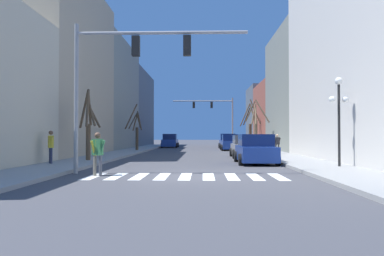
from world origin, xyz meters
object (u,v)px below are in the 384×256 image
car_at_intersection (231,143)px  car_parked_right_mid (170,141)px  car_parked_right_far (228,142)px  pedestrian_on_right_sidewalk (97,150)px  street_lamp_right_corner (339,103)px  street_tree_right_far (256,127)px  car_driving_toward_lane (245,147)px  street_tree_right_near (89,124)px  traffic_signal_near (126,64)px  pedestrian_waiting_at_curb (51,144)px  pedestrian_near_right_corner (277,142)px  street_tree_left_mid (251,126)px  traffic_signal_far (215,111)px  car_driving_away_lane (255,150)px  pedestrian_crossing_street (98,150)px  street_tree_left_near (136,130)px

car_at_intersection → car_parked_right_mid: 11.60m
car_parked_right_far → pedestrian_on_right_sidewalk: 32.25m
street_lamp_right_corner → street_tree_right_far: size_ratio=0.82×
car_driving_toward_lane → pedestrian_on_right_sidewalk: size_ratio=2.62×
street_tree_right_near → car_driving_toward_lane: bearing=29.0°
car_at_intersection → traffic_signal_near: bearing=166.0°
car_parked_right_mid → street_tree_right_far: street_tree_right_far is taller
car_driving_toward_lane → pedestrian_waiting_at_curb: bearing=126.4°
car_driving_toward_lane → pedestrian_near_right_corner: bearing=-47.8°
pedestrian_waiting_at_curb → car_parked_right_mid: bearing=141.0°
car_parked_right_mid → street_tree_left_mid: street_tree_left_mid is taller
car_at_intersection → pedestrian_near_right_corner: car_at_intersection is taller
car_parked_right_far → street_tree_left_mid: street_tree_left_mid is taller
street_tree_right_near → street_tree_left_mid: 28.30m
traffic_signal_near → street_tree_right_far: 24.57m
traffic_signal_far → pedestrian_near_right_corner: 21.23m
pedestrian_waiting_at_curb → street_tree_right_near: street_tree_right_near is taller
traffic_signal_near → car_driving_away_lane: bearing=43.6°
street_lamp_right_corner → pedestrian_crossing_street: 11.24m
car_parked_right_far → street_tree_left_near: bearing=133.7°
pedestrian_crossing_street → car_driving_away_lane: bearing=164.0°
pedestrian_waiting_at_curb → street_tree_left_near: size_ratio=0.37×
car_driving_toward_lane → pedestrian_crossing_street: 14.41m
street_lamp_right_corner → street_tree_right_far: street_tree_right_far is taller
pedestrian_near_right_corner → pedestrian_on_right_sidewalk: bearing=-150.4°
car_driving_away_lane → car_parked_right_mid: bearing=14.8°
traffic_signal_far → car_parked_right_far: bearing=-71.0°
car_at_intersection → street_tree_left_mid: size_ratio=0.77×
traffic_signal_far → street_tree_right_far: traffic_signal_far is taller
car_parked_right_mid → car_driving_away_lane: car_parked_right_mid is taller
car_at_intersection → pedestrian_waiting_at_curb: bearing=152.7°
car_driving_away_lane → street_tree_left_near: 18.36m
traffic_signal_far → car_driving_away_lane: bearing=-87.2°
street_lamp_right_corner → car_parked_right_far: bearing=96.9°
street_lamp_right_corner → car_at_intersection: size_ratio=0.91×
pedestrian_waiting_at_curb → pedestrian_near_right_corner: size_ratio=1.11×
street_tree_right_far → car_at_intersection: bearing=140.9°
car_at_intersection → pedestrian_waiting_at_curb: 23.80m
car_driving_away_lane → car_parked_right_far: 24.80m
street_tree_right_far → street_tree_right_near: bearing=-126.3°
street_tree_right_far → pedestrian_waiting_at_curb: bearing=-124.7°
pedestrian_crossing_street → pedestrian_waiting_at_curb: size_ratio=1.00×
car_driving_away_lane → traffic_signal_near: bearing=133.6°
pedestrian_on_right_sidewalk → car_at_intersection: bearing=-82.2°
street_tree_left_mid → street_lamp_right_corner: bearing=-89.1°
car_parked_right_mid → pedestrian_near_right_corner: (10.27, -19.47, 0.23)m
traffic_signal_near → street_tree_right_far: (8.60, 22.92, -2.12)m
pedestrian_near_right_corner → pedestrian_on_right_sidewalk: size_ratio=0.89×
car_at_intersection → street_tree_right_far: 3.53m
car_driving_away_lane → car_parked_right_far: size_ratio=1.02×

